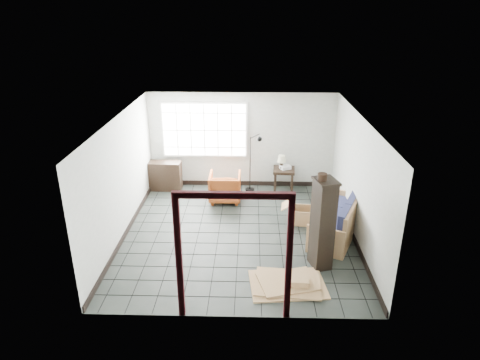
{
  "coord_description": "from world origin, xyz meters",
  "views": [
    {
      "loc": [
        0.25,
        -8.33,
        4.7
      ],
      "look_at": [
        0.02,
        0.3,
        1.15
      ],
      "focal_mm": 32.0,
      "sensor_mm": 36.0,
      "label": 1
    }
  ],
  "objects_px": {
    "futon_sofa": "(340,221)",
    "tall_shelf": "(323,223)",
    "side_table": "(284,173)",
    "armchair": "(225,186)"
  },
  "relations": [
    {
      "from": "armchair",
      "to": "tall_shelf",
      "type": "distance_m",
      "value": 3.6
    },
    {
      "from": "futon_sofa",
      "to": "tall_shelf",
      "type": "height_order",
      "value": "tall_shelf"
    },
    {
      "from": "armchair",
      "to": "tall_shelf",
      "type": "bearing_deg",
      "value": 124.3
    },
    {
      "from": "futon_sofa",
      "to": "armchair",
      "type": "height_order",
      "value": "futon_sofa"
    },
    {
      "from": "futon_sofa",
      "to": "side_table",
      "type": "xyz_separation_m",
      "value": [
        -1.07,
        2.38,
        0.18
      ]
    },
    {
      "from": "futon_sofa",
      "to": "side_table",
      "type": "bearing_deg",
      "value": 137.75
    },
    {
      "from": "futon_sofa",
      "to": "tall_shelf",
      "type": "distance_m",
      "value": 1.49
    },
    {
      "from": "tall_shelf",
      "to": "armchair",
      "type": "bearing_deg",
      "value": 108.71
    },
    {
      "from": "futon_sofa",
      "to": "tall_shelf",
      "type": "relative_size",
      "value": 1.22
    },
    {
      "from": "futon_sofa",
      "to": "side_table",
      "type": "distance_m",
      "value": 2.62
    }
  ]
}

